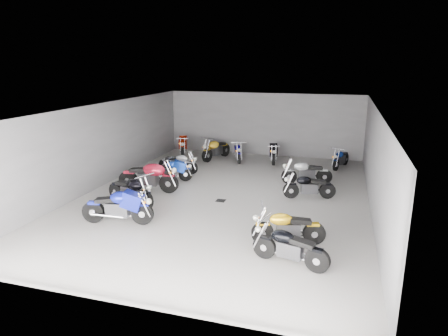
% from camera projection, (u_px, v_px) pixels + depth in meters
% --- Properties ---
extents(ground, '(14.00, 14.00, 0.00)m').
position_uv_depth(ground, '(225.00, 196.00, 14.51)').
color(ground, gray).
rests_on(ground, ground).
extents(wall_back, '(10.00, 0.10, 3.20)m').
position_uv_depth(wall_back, '(263.00, 124.00, 20.57)').
color(wall_back, slate).
rests_on(wall_back, ground).
extents(wall_left, '(0.10, 14.00, 3.20)m').
position_uv_depth(wall_left, '(101.00, 145.00, 15.47)').
color(wall_left, slate).
rests_on(wall_left, ground).
extents(wall_right, '(0.10, 14.00, 3.20)m').
position_uv_depth(wall_right, '(375.00, 163.00, 12.71)').
color(wall_right, slate).
rests_on(wall_right, ground).
extents(ceiling, '(10.00, 14.00, 0.04)m').
position_uv_depth(ceiling, '(225.00, 107.00, 13.67)').
color(ceiling, black).
rests_on(ceiling, wall_back).
extents(drain_grate, '(0.32, 0.32, 0.01)m').
position_uv_depth(drain_grate, '(221.00, 201.00, 14.04)').
color(drain_grate, black).
rests_on(drain_grate, ground).
extents(motorcycle_left_b, '(2.19, 0.60, 0.97)m').
position_uv_depth(motorcycle_left_b, '(118.00, 207.00, 11.96)').
color(motorcycle_left_b, black).
rests_on(motorcycle_left_b, ground).
extents(motorcycle_left_c, '(2.05, 0.88, 0.94)m').
position_uv_depth(motorcycle_left_c, '(131.00, 191.00, 13.50)').
color(motorcycle_left_c, black).
rests_on(motorcycle_left_c, ground).
extents(motorcycle_left_d, '(2.39, 0.48, 1.05)m').
position_uv_depth(motorcycle_left_d, '(149.00, 177.00, 14.93)').
color(motorcycle_left_d, black).
rests_on(motorcycle_left_d, ground).
extents(motorcycle_left_e, '(1.78, 0.82, 0.82)m').
position_uv_depth(motorcycle_left_e, '(170.00, 171.00, 16.19)').
color(motorcycle_left_e, black).
rests_on(motorcycle_left_e, ground).
extents(motorcycle_left_f, '(1.89, 0.41, 0.83)m').
position_uv_depth(motorcycle_left_f, '(178.00, 163.00, 17.44)').
color(motorcycle_left_f, black).
rests_on(motorcycle_left_f, ground).
extents(motorcycle_right_a, '(1.91, 0.63, 0.86)m').
position_uv_depth(motorcycle_right_a, '(289.00, 247.00, 9.52)').
color(motorcycle_right_a, black).
rests_on(motorcycle_right_a, ground).
extents(motorcycle_right_b, '(1.95, 0.65, 0.87)m').
position_uv_depth(motorcycle_right_b, '(287.00, 227.00, 10.61)').
color(motorcycle_right_b, black).
rests_on(motorcycle_right_b, ground).
extents(motorcycle_right_e, '(1.84, 0.62, 0.82)m').
position_uv_depth(motorcycle_right_e, '(309.00, 186.00, 14.19)').
color(motorcycle_right_e, black).
rests_on(motorcycle_right_e, ground).
extents(motorcycle_right_f, '(1.98, 0.67, 0.89)m').
position_uv_depth(motorcycle_right_f, '(306.00, 172.00, 15.85)').
color(motorcycle_right_f, black).
rests_on(motorcycle_right_f, ground).
extents(motorcycle_back_a, '(0.84, 2.15, 0.97)m').
position_uv_depth(motorcycle_back_a, '(184.00, 145.00, 20.87)').
color(motorcycle_back_a, black).
rests_on(motorcycle_back_a, ground).
extents(motorcycle_back_b, '(0.83, 2.10, 0.95)m').
position_uv_depth(motorcycle_back_b, '(216.00, 149.00, 19.85)').
color(motorcycle_back_b, black).
rests_on(motorcycle_back_b, ground).
extents(motorcycle_back_c, '(0.78, 1.85, 0.85)m').
position_uv_depth(motorcycle_back_c, '(238.00, 152.00, 19.59)').
color(motorcycle_back_c, black).
rests_on(motorcycle_back_c, ground).
extents(motorcycle_back_d, '(0.61, 2.03, 0.90)m').
position_uv_depth(motorcycle_back_d, '(273.00, 152.00, 19.35)').
color(motorcycle_back_d, black).
rests_on(motorcycle_back_d, ground).
extents(motorcycle_back_f, '(0.68, 1.81, 0.82)m').
position_uv_depth(motorcycle_back_f, '(341.00, 158.00, 18.25)').
color(motorcycle_back_f, black).
rests_on(motorcycle_back_f, ground).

